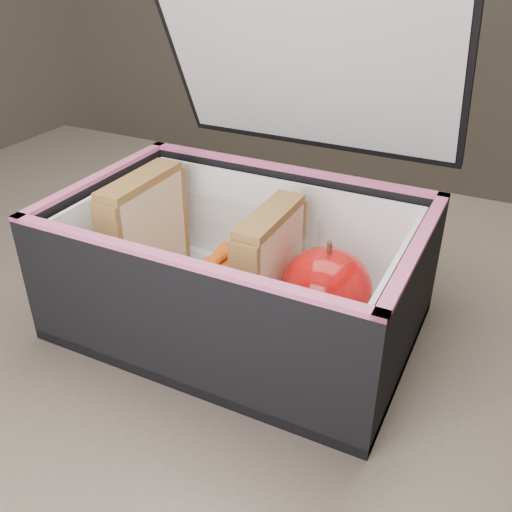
{
  "coord_description": "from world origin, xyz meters",
  "views": [
    {
      "loc": [
        0.14,
        -0.33,
        1.05
      ],
      "look_at": [
        -0.05,
        0.04,
        0.81
      ],
      "focal_mm": 40.0,
      "sensor_mm": 36.0,
      "label": 1
    }
  ],
  "objects": [
    {
      "name": "sandwich_left",
      "position": [
        -0.15,
        0.03,
        0.82
      ],
      "size": [
        0.03,
        0.09,
        0.1
      ],
      "color": "tan",
      "rests_on": "plastic_tub"
    },
    {
      "name": "sandwich_right",
      "position": [
        -0.03,
        0.03,
        0.81
      ],
      "size": [
        0.02,
        0.08,
        0.1
      ],
      "color": "tan",
      "rests_on": "plastic_tub"
    },
    {
      "name": "carrot_sticks",
      "position": [
        -0.09,
        0.04,
        0.78
      ],
      "size": [
        0.04,
        0.12,
        0.03
      ],
      "color": "#DD531A",
      "rests_on": "plastic_tub"
    },
    {
      "name": "kitchen_table",
      "position": [
        0.0,
        0.0,
        0.66
      ],
      "size": [
        1.2,
        0.8,
        0.75
      ],
      "color": "brown",
      "rests_on": "ground"
    },
    {
      "name": "red_apple",
      "position": [
        0.02,
        0.03,
        0.8
      ],
      "size": [
        0.07,
        0.07,
        0.08
      ],
      "rotation": [
        0.0,
        0.0,
        0.04
      ],
      "color": "#9C0002",
      "rests_on": "paper_napkin"
    },
    {
      "name": "paper_napkin",
      "position": [
        0.02,
        0.03,
        0.77
      ],
      "size": [
        0.09,
        0.09,
        0.01
      ],
      "primitive_type": "cube",
      "rotation": [
        0.0,
        0.0,
        -0.36
      ],
      "color": "white",
      "rests_on": "lunch_bag"
    },
    {
      "name": "plastic_tub",
      "position": [
        -0.09,
        0.03,
        0.8
      ],
      "size": [
        0.17,
        0.12,
        0.07
      ],
      "primitive_type": null,
      "color": "white",
      "rests_on": "lunch_bag"
    },
    {
      "name": "lunch_bag",
      "position": [
        -0.06,
        0.03,
        0.81
      ],
      "size": [
        0.29,
        0.27,
        0.28
      ],
      "color": "black",
      "rests_on": "kitchen_table"
    }
  ]
}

